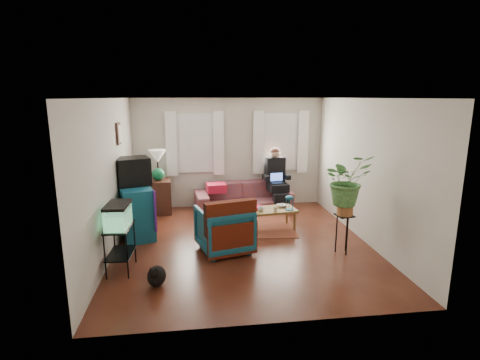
{
  "coord_description": "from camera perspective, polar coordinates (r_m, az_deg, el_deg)",
  "views": [
    {
      "loc": [
        -0.87,
        -6.37,
        2.62
      ],
      "look_at": [
        0.0,
        0.4,
        1.1
      ],
      "focal_mm": 28.0,
      "sensor_mm": 36.0,
      "label": 1
    }
  ],
  "objects": [
    {
      "name": "floor",
      "position": [
        6.94,
        0.43,
        -9.62
      ],
      "size": [
        4.5,
        5.0,
        0.01
      ],
      "primitive_type": "cube",
      "color": "#4F2B14",
      "rests_on": "ground"
    },
    {
      "name": "picture_frame",
      "position": [
        7.37,
        -17.93,
        6.74
      ],
      "size": [
        0.04,
        0.32,
        0.4
      ],
      "primitive_type": "cube",
      "color": "#3D2616",
      "rests_on": "wall_left"
    },
    {
      "name": "window_right",
      "position": [
        9.16,
        6.13,
        5.78
      ],
      "size": [
        1.08,
        0.04,
        1.38
      ],
      "primitive_type": "cube",
      "color": "white",
      "rests_on": "wall_back"
    },
    {
      "name": "wall_back",
      "position": [
        9.01,
        -1.71,
        4.12
      ],
      "size": [
        4.5,
        0.01,
        2.6
      ],
      "primitive_type": "cube",
      "color": "silver",
      "rests_on": "floor"
    },
    {
      "name": "armchair",
      "position": [
        6.5,
        -2.45,
        -7.13
      ],
      "size": [
        1.02,
        0.99,
        0.87
      ],
      "primitive_type": "imported",
      "rotation": [
        0.0,
        0.0,
        3.41
      ],
      "color": "#11656A",
      "rests_on": "floor"
    },
    {
      "name": "coffee_table",
      "position": [
        7.62,
        4.62,
        -5.93
      ],
      "size": [
        1.07,
        0.67,
        0.42
      ],
      "primitive_type": "cube",
      "rotation": [
        0.0,
        0.0,
        0.12
      ],
      "color": "brown",
      "rests_on": "floor"
    },
    {
      "name": "potted_plant",
      "position": [
        6.44,
        15.88,
        -1.14
      ],
      "size": [
        0.88,
        0.79,
        0.86
      ],
      "primitive_type": "imported",
      "rotation": [
        0.0,
        0.0,
        0.17
      ],
      "color": "#599947",
      "rests_on": "plant_stand"
    },
    {
      "name": "plant_stand",
      "position": [
        6.67,
        15.46,
        -7.92
      ],
      "size": [
        0.33,
        0.33,
        0.68
      ],
      "primitive_type": "cube",
      "rotation": [
        0.0,
        0.0,
        0.17
      ],
      "color": "black",
      "rests_on": "floor"
    },
    {
      "name": "birdcage",
      "position": [
        7.51,
        7.54,
        -3.43
      ],
      "size": [
        0.18,
        0.18,
        0.29
      ],
      "primitive_type": null,
      "rotation": [
        0.0,
        0.0,
        0.12
      ],
      "color": "#115B6B",
      "rests_on": "coffee_table"
    },
    {
      "name": "curtains_right",
      "position": [
        9.09,
        6.25,
        5.72
      ],
      "size": [
        1.36,
        0.06,
        1.5
      ],
      "primitive_type": "cube",
      "color": "white",
      "rests_on": "wall_back"
    },
    {
      "name": "aquarium_stand",
      "position": [
        6.08,
        -17.75,
        -9.97
      ],
      "size": [
        0.39,
        0.65,
        0.71
      ],
      "primitive_type": "cube",
      "rotation": [
        0.0,
        0.0,
        -0.05
      ],
      "color": "black",
      "rests_on": "floor"
    },
    {
      "name": "area_rug",
      "position": [
        7.87,
        0.74,
        -6.83
      ],
      "size": [
        2.13,
        1.77,
        0.01
      ],
      "primitive_type": "cube",
      "rotation": [
        0.0,
        0.0,
        -0.09
      ],
      "color": "brown",
      "rests_on": "floor"
    },
    {
      "name": "snack_tray",
      "position": [
        7.6,
        2.33,
        -4.16
      ],
      "size": [
        0.35,
        0.35,
        0.04
      ],
      "primitive_type": "cylinder",
      "rotation": [
        0.0,
        0.0,
        0.12
      ],
      "color": "#B21414",
      "rests_on": "coffee_table"
    },
    {
      "name": "dresser",
      "position": [
        7.46,
        -15.69,
        -4.52
      ],
      "size": [
        0.85,
        1.2,
        0.98
      ],
      "primitive_type": "cube",
      "rotation": [
        0.0,
        0.0,
        0.31
      ],
      "color": "#126C70",
      "rests_on": "floor"
    },
    {
      "name": "side_table",
      "position": [
        8.78,
        -12.19,
        -2.49
      ],
      "size": [
        0.57,
        0.57,
        0.77
      ],
      "primitive_type": "cube",
      "rotation": [
        0.0,
        0.0,
        0.08
      ],
      "color": "#3B2816",
      "rests_on": "floor"
    },
    {
      "name": "serape_throw",
      "position": [
        6.14,
        -1.37,
        -6.51
      ],
      "size": [
        0.89,
        0.42,
        0.72
      ],
      "primitive_type": "cube",
      "rotation": [
        0.0,
        0.0,
        0.27
      ],
      "color": "#9E0A0A",
      "rests_on": "armchair"
    },
    {
      "name": "window_left",
      "position": [
        8.92,
        -6.86,
        5.57
      ],
      "size": [
        1.08,
        0.04,
        1.38
      ],
      "primitive_type": "cube",
      "color": "white",
      "rests_on": "wall_back"
    },
    {
      "name": "cup_b",
      "position": [
        7.41,
        5.41,
        -4.43
      ],
      "size": [
        0.1,
        0.1,
        0.09
      ],
      "primitive_type": "imported",
      "rotation": [
        0.0,
        0.0,
        0.12
      ],
      "color": "beige",
      "rests_on": "coffee_table"
    },
    {
      "name": "bowl",
      "position": [
        7.72,
        6.37,
        -3.89
      ],
      "size": [
        0.22,
        0.22,
        0.05
      ],
      "primitive_type": "imported",
      "rotation": [
        0.0,
        0.0,
        0.12
      ],
      "color": "white",
      "rests_on": "coffee_table"
    },
    {
      "name": "wall_right",
      "position": [
        7.22,
        18.44,
        1.36
      ],
      "size": [
        0.01,
        5.0,
        2.6
      ],
      "primitive_type": "cube",
      "color": "silver",
      "rests_on": "floor"
    },
    {
      "name": "cup_a",
      "position": [
        7.39,
        3.19,
        -4.43
      ],
      "size": [
        0.13,
        0.13,
        0.09
      ],
      "primitive_type": "imported",
      "rotation": [
        0.0,
        0.0,
        0.12
      ],
      "color": "white",
      "rests_on": "coffee_table"
    },
    {
      "name": "seated_person",
      "position": [
        8.93,
        5.52,
        -0.17
      ],
      "size": [
        0.62,
        0.73,
        1.32
      ],
      "primitive_type": null,
      "rotation": [
        0.0,
        0.0,
        0.09
      ],
      "color": "black",
      "rests_on": "sofa"
    },
    {
      "name": "ceiling",
      "position": [
        6.43,
        0.47,
        12.37
      ],
      "size": [
        4.5,
        5.0,
        0.01
      ],
      "primitive_type": "cube",
      "color": "white",
      "rests_on": "wall_back"
    },
    {
      "name": "wall_left",
      "position": [
        6.65,
        -19.14,
        0.4
      ],
      "size": [
        0.01,
        5.0,
        2.6
      ],
      "primitive_type": "cube",
      "color": "silver",
      "rests_on": "floor"
    },
    {
      "name": "aquarium",
      "position": [
        5.9,
        -18.1,
        -5.09
      ],
      "size": [
        0.35,
        0.59,
        0.37
      ],
      "primitive_type": "cube",
      "rotation": [
        0.0,
        0.0,
        -0.05
      ],
      "color": "#7FD899",
      "rests_on": "aquarium_stand"
    },
    {
      "name": "table_lamp",
      "position": [
        8.62,
        -12.41,
        2.1
      ],
      "size": [
        0.43,
        0.43,
        0.7
      ],
      "primitive_type": null,
      "rotation": [
        0.0,
        0.0,
        0.08
      ],
      "color": "white",
      "rests_on": "side_table"
    },
    {
      "name": "sofa",
      "position": [
        8.78,
        0.5,
        -1.87
      ],
      "size": [
        2.29,
        1.07,
        0.87
      ],
      "primitive_type": "imported",
      "rotation": [
        0.0,
        0.0,
        0.09
      ],
      "color": "brown",
      "rests_on": "floor"
    },
    {
      "name": "crt_tv",
      "position": [
        7.39,
        -16.01,
        1.31
      ],
      "size": [
        0.74,
        0.7,
        0.52
      ],
      "primitive_type": "cube",
      "rotation": [
        0.0,
        0.0,
        0.31
      ],
      "color": "black",
      "rests_on": "dresser"
    },
    {
      "name": "curtains_left",
      "position": [
        8.84,
        -6.85,
        5.51
      ],
      "size": [
        1.36,
        0.06,
        1.5
      ],
      "primitive_type": "cube",
      "color": "white",
      "rests_on": "wall_back"
    },
    {
      "name": "wall_front",
      "position": [
        4.18,
        5.12,
        -5.9
      ],
      "size": [
        4.5,
        0.01,
        2.6
      ],
      "primitive_type": "cube",
      "color": "silver",
      "rests_on": "floor"
    },
    {
      "name": "black_cat",
      "position": [
        5.58,
        -12.61,
        -13.79
      ],
      "size": [
        0.3,
        0.43,
        0.34
      ],
      "primitive_type": "ellipsoid",
      "rotation": [
        0.0,
        0.0,
        -0.1
      ],
      "color": "black",
      "rests_on": "floor"
    }
  ]
}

